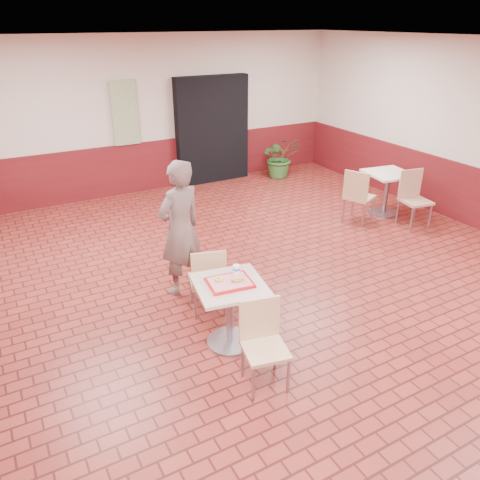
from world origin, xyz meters
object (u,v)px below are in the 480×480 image
long_john_donut (238,279)px  paper_cup (236,269)px  main_table (230,304)px  serving_tray (230,283)px  chair_second_front (413,195)px  chair_main_back (208,278)px  chair_main_front (263,339)px  customer (180,229)px  potted_plant (280,157)px  second_table (387,186)px  ring_donut (218,279)px  chair_second_left (358,194)px

long_john_donut → paper_cup: (0.07, 0.15, 0.03)m
paper_cup → main_table: bearing=-141.2°
serving_tray → chair_second_front: (4.24, 1.40, -0.23)m
chair_main_back → serving_tray: size_ratio=1.93×
chair_main_front → chair_second_front: bearing=38.2°
customer → chair_second_front: customer is taller
main_table → potted_plant: 6.04m
chair_main_back → second_table: (4.19, 1.35, 0.03)m
main_table → customer: (-0.02, 1.28, 0.37)m
chair_main_back → paper_cup: bearing=116.6°
ring_donut → paper_cup: bearing=8.3°
customer → main_table: bearing=73.0°
chair_main_back → chair_second_left: bearing=-143.9°
chair_second_left → serving_tray: bearing=95.3°
chair_main_back → serving_tray: (-0.04, -0.63, 0.27)m
paper_cup → chair_second_left: size_ratio=0.10×
serving_tray → long_john_donut: 0.09m
long_john_donut → paper_cup: 0.17m
main_table → chair_second_front: bearing=18.2°
paper_cup → customer: bearing=97.8°
main_table → ring_donut: bearing=136.9°
main_table → paper_cup: bearing=38.8°
chair_main_front → customer: bearing=102.9°
paper_cup → ring_donut: bearing=-171.7°
chair_main_front → potted_plant: bearing=67.4°
second_table → chair_second_front: (0.01, -0.59, 0.01)m
paper_cup → chair_second_front: (4.10, 1.28, -0.30)m
chair_main_front → potted_plant: 6.57m
long_john_donut → second_table: long_john_donut is taller
long_john_donut → chair_second_left: size_ratio=0.16×
ring_donut → potted_plant: size_ratio=0.11×
chair_main_back → paper_cup: (0.10, -0.52, 0.34)m
chair_main_front → potted_plant: potted_plant is taller
potted_plant → chair_main_front: bearing=-124.8°
paper_cup → chair_second_front: 4.31m
chair_main_front → paper_cup: size_ratio=8.97×
chair_second_front → potted_plant: chair_second_front is taller
chair_second_front → potted_plant: 3.37m
customer → chair_second_front: size_ratio=1.85×
main_table → chair_second_front: 4.47m
serving_tray → paper_cup: bearing=38.8°
ring_donut → second_table: ring_donut is taller
chair_main_back → chair_second_front: bearing=-153.9°
main_table → long_john_donut: long_john_donut is taller
customer → potted_plant: 5.13m
serving_tray → potted_plant: bearing=51.6°
chair_second_left → potted_plant: bearing=-29.2°
customer → chair_second_front: 4.27m
paper_cup → chair_second_left: chair_second_left is taller
customer → chair_main_back: bearing=77.6°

